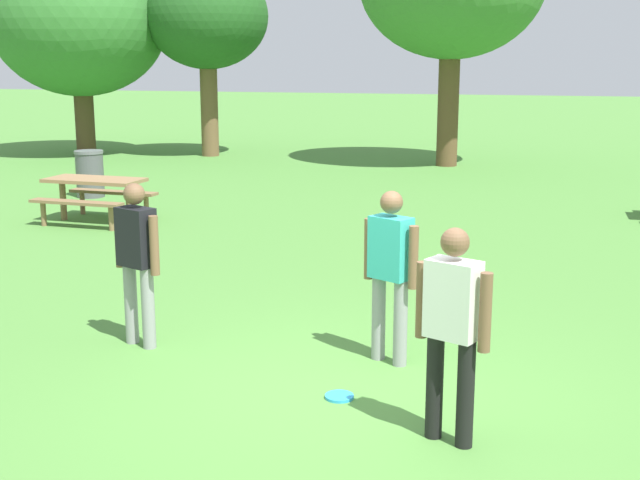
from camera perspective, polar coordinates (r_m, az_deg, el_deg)
ground_plane at (r=7.28m, az=1.27°, el=-10.47°), size 120.00×120.00×0.00m
person_thrower at (r=6.19m, az=9.00°, el=-5.51°), size 0.57×0.35×1.64m
person_catcher at (r=8.39m, az=-12.36°, el=-0.92°), size 0.57×0.35×1.64m
person_bystander at (r=7.76m, az=4.82°, el=-1.74°), size 0.55×0.37×1.64m
frisbee at (r=7.21m, az=1.33°, el=-10.61°), size 0.25×0.25×0.03m
picnic_table_near at (r=15.10m, az=-15.08°, el=3.29°), size 1.75×1.48×0.77m
trash_can_further_along at (r=17.90m, az=-15.41°, el=4.38°), size 0.59×0.59×0.96m
tree_tall_left at (r=25.79m, az=-16.10°, el=14.08°), size 5.01×5.01×5.97m
tree_broad_center at (r=24.75m, az=-7.72°, el=14.77°), size 3.49×3.49×5.46m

